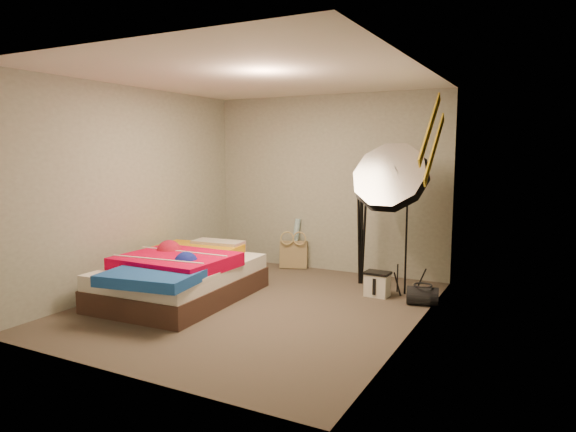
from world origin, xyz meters
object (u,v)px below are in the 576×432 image
Objects in this scene: bed at (181,275)px; photo_umbrella at (392,180)px; wrapping_roll at (295,243)px; camera_tripod at (362,226)px; duffel_bag at (423,296)px; tote_bag at (294,254)px; camera_case at (377,285)px.

bed is 2.71m from photo_umbrella.
photo_umbrella is at bearing 32.06° from bed.
wrapping_roll is 1.31m from camera_tripod.
camera_tripod reaches higher than duffel_bag.
tote_bag reaches higher than camera_case.
tote_bag is 0.21× the size of photo_umbrella.
bed reaches higher than camera_case.
tote_bag is 2.15m from photo_umbrella.
wrapping_roll is (0.00, 0.04, 0.16)m from tote_bag.
bed is (-2.56, -1.06, 0.17)m from duffel_bag.
duffel_bag is at bearing -29.01° from photo_umbrella.
tote_bag is 1.77m from camera_case.
camera_case is 0.79× the size of duffel_bag.
photo_umbrella is (-0.46, 0.26, 1.27)m from duffel_bag.
photo_umbrella is (1.65, -0.71, 1.18)m from tote_bag.
wrapping_roll is 2.67× the size of camera_case.
photo_umbrella is 1.46× the size of camera_tripod.
bed is at bearing -134.66° from camera_tripod.
camera_case is at bearing -29.98° from wrapping_roll.
duffel_bag is at bearing -25.40° from wrapping_roll.
tote_bag is 2.33m from duffel_bag.
photo_umbrella reaches higher than duffel_bag.
duffel_bag is at bearing 22.44° from bed.
photo_umbrella reaches higher than camera_tripod.
wrapping_roll is 2.08m from photo_umbrella.
wrapping_roll is 1.81m from camera_case.
camera_tripod is (-0.94, 0.58, 0.65)m from duffel_bag.
duffel_bag is at bearing -7.67° from camera_case.
wrapping_roll is at bearing 143.93° from duffel_bag.
wrapping_roll is 0.38× the size of photo_umbrella.
camera_tripod is (1.18, -0.42, 0.39)m from wrapping_roll.
camera_tripod is at bearing 145.60° from photo_umbrella.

